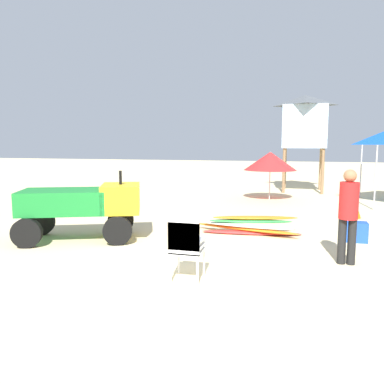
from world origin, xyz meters
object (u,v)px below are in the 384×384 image
(lifeguard_near_left, at_px, (348,210))
(traffic_cone_near, at_px, (354,207))
(lifeguard_tower, at_px, (304,122))
(cooler_box, at_px, (356,232))
(surfboard_pile, at_px, (250,226))
(beach_umbrella_left, at_px, (270,161))
(utility_cart, at_px, (83,204))
(stacked_plastic_chairs, at_px, (186,242))

(lifeguard_near_left, bearing_deg, traffic_cone_near, 81.09)
(lifeguard_tower, distance_m, cooler_box, 9.26)
(lifeguard_tower, relative_size, cooler_box, 8.86)
(surfboard_pile, bearing_deg, beach_umbrella_left, 89.34)
(utility_cart, bearing_deg, surfboard_pile, 23.45)
(utility_cart, height_order, stacked_plastic_chairs, utility_cart)
(beach_umbrella_left, bearing_deg, utility_cart, -116.11)
(utility_cart, height_order, surfboard_pile, utility_cart)
(beach_umbrella_left, bearing_deg, traffic_cone_near, -49.20)
(utility_cart, xyz_separation_m, stacked_plastic_chairs, (2.85, -1.87, -0.18))
(stacked_plastic_chairs, distance_m, traffic_cone_near, 6.86)
(stacked_plastic_chairs, bearing_deg, lifeguard_near_left, 31.66)
(utility_cart, relative_size, surfboard_pile, 1.11)
(surfboard_pile, height_order, lifeguard_near_left, lifeguard_near_left)
(utility_cart, bearing_deg, beach_umbrella_left, 63.89)
(beach_umbrella_left, bearing_deg, surfboard_pile, -90.66)
(lifeguard_tower, bearing_deg, utility_cart, -114.97)
(lifeguard_near_left, distance_m, cooler_box, 1.89)
(surfboard_pile, xyz_separation_m, lifeguard_near_left, (1.89, -1.84, 0.76))
(stacked_plastic_chairs, bearing_deg, lifeguard_tower, 81.20)
(surfboard_pile, height_order, traffic_cone_near, traffic_cone_near)
(stacked_plastic_chairs, distance_m, lifeguard_near_left, 2.91)
(stacked_plastic_chairs, height_order, lifeguard_near_left, lifeguard_near_left)
(surfboard_pile, bearing_deg, stacked_plastic_chairs, -99.76)
(utility_cart, xyz_separation_m, traffic_cone_near, (6.03, 4.20, -0.49))
(surfboard_pile, distance_m, beach_umbrella_left, 5.78)
(traffic_cone_near, bearing_deg, cooler_box, -96.63)
(utility_cart, height_order, beach_umbrella_left, beach_umbrella_left)
(stacked_plastic_chairs, xyz_separation_m, surfboard_pile, (0.58, 3.36, -0.42))
(lifeguard_near_left, bearing_deg, lifeguard_tower, 93.32)
(stacked_plastic_chairs, distance_m, cooler_box, 4.31)
(utility_cart, distance_m, beach_umbrella_left, 7.97)
(stacked_plastic_chairs, height_order, surfboard_pile, stacked_plastic_chairs)
(cooler_box, bearing_deg, stacked_plastic_chairs, -131.49)
(cooler_box, bearing_deg, utility_cart, -166.68)
(utility_cart, relative_size, stacked_plastic_chairs, 2.76)
(surfboard_pile, xyz_separation_m, traffic_cone_near, (2.60, 2.71, 0.11))
(lifeguard_near_left, relative_size, cooler_box, 3.53)
(surfboard_pile, relative_size, traffic_cone_near, 4.25)
(utility_cart, xyz_separation_m, surfboard_pile, (3.43, 1.49, -0.60))
(utility_cart, xyz_separation_m, beach_umbrella_left, (3.50, 7.13, 0.66))
(beach_umbrella_left, distance_m, cooler_box, 6.31)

